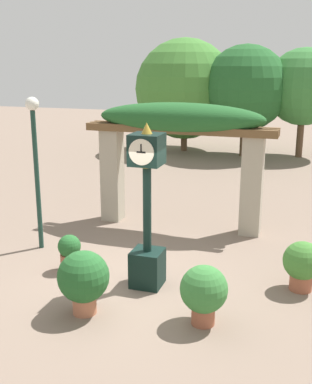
{
  "coord_description": "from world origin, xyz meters",
  "views": [
    {
      "loc": [
        2.96,
        -7.5,
        3.93
      ],
      "look_at": [
        0.33,
        0.56,
        1.62
      ],
      "focal_mm": 45.0,
      "sensor_mm": 36.0,
      "label": 1
    }
  ],
  "objects_px": {
    "pedestal_clock": "(147,215)",
    "potted_plant_far_left": "(70,252)",
    "potted_plant_near_right": "(302,263)",
    "potted_plant_far_right": "(204,291)",
    "lamp_post": "(35,150)",
    "potted_plant_near_left": "(83,279)"
  },
  "relations": [
    {
      "from": "pedestal_clock",
      "to": "potted_plant_far_left",
      "type": "xyz_separation_m",
      "value": [
        -1.64,
        0.14,
        -0.95
      ]
    },
    {
      "from": "pedestal_clock",
      "to": "potted_plant_near_right",
      "type": "xyz_separation_m",
      "value": [
        2.65,
        0.66,
        -0.83
      ]
    },
    {
      "from": "pedestal_clock",
      "to": "potted_plant_near_right",
      "type": "distance_m",
      "value": 2.86
    },
    {
      "from": "potted_plant_far_right",
      "to": "potted_plant_near_right",
      "type": "bearing_deg",
      "value": 49.97
    },
    {
      "from": "pedestal_clock",
      "to": "potted_plant_far_left",
      "type": "bearing_deg",
      "value": 175.15
    },
    {
      "from": "lamp_post",
      "to": "potted_plant_near_right",
      "type": "bearing_deg",
      "value": -3.62
    },
    {
      "from": "pedestal_clock",
      "to": "lamp_post",
      "type": "height_order",
      "value": "lamp_post"
    },
    {
      "from": "potted_plant_far_left",
      "to": "lamp_post",
      "type": "xyz_separation_m",
      "value": [
        -1.16,
        0.87,
        1.78
      ]
    },
    {
      "from": "potted_plant_far_left",
      "to": "potted_plant_far_right",
      "type": "distance_m",
      "value": 3.12
    },
    {
      "from": "potted_plant_far_right",
      "to": "lamp_post",
      "type": "relative_size",
      "value": 0.29
    },
    {
      "from": "potted_plant_far_left",
      "to": "potted_plant_near_right",
      "type": "bearing_deg",
      "value": 6.93
    },
    {
      "from": "potted_plant_near_left",
      "to": "pedestal_clock",
      "type": "bearing_deg",
      "value": 63.38
    },
    {
      "from": "pedestal_clock",
      "to": "potted_plant_far_left",
      "type": "relative_size",
      "value": 4.09
    },
    {
      "from": "pedestal_clock",
      "to": "potted_plant_far_right",
      "type": "bearing_deg",
      "value": -38.6
    },
    {
      "from": "potted_plant_near_left",
      "to": "potted_plant_far_right",
      "type": "bearing_deg",
      "value": 7.99
    },
    {
      "from": "pedestal_clock",
      "to": "potted_plant_far_left",
      "type": "distance_m",
      "value": 1.9
    },
    {
      "from": "potted_plant_near_right",
      "to": "potted_plant_far_right",
      "type": "bearing_deg",
      "value": -130.03
    },
    {
      "from": "pedestal_clock",
      "to": "potted_plant_near_left",
      "type": "height_order",
      "value": "pedestal_clock"
    },
    {
      "from": "pedestal_clock",
      "to": "potted_plant_far_right",
      "type": "xyz_separation_m",
      "value": [
        1.26,
        -1.0,
        -0.79
      ]
    },
    {
      "from": "pedestal_clock",
      "to": "potted_plant_near_left",
      "type": "distance_m",
      "value": 1.6
    },
    {
      "from": "pedestal_clock",
      "to": "potted_plant_near_left",
      "type": "bearing_deg",
      "value": -116.62
    },
    {
      "from": "pedestal_clock",
      "to": "potted_plant_far_right",
      "type": "height_order",
      "value": "pedestal_clock"
    }
  ]
}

